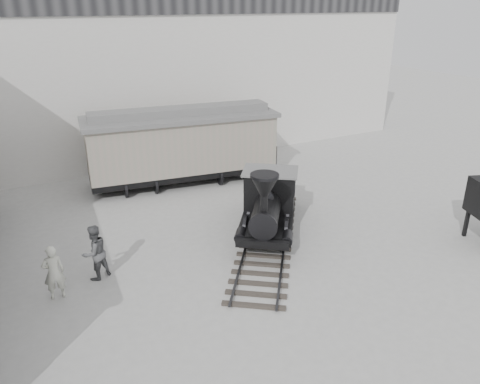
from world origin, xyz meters
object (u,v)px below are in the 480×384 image
locomotive (269,206)px  visitor_a (54,272)px  visitor_b (95,252)px  boxcar (182,144)px

locomotive → visitor_a: locomotive is taller
locomotive → visitor_b: 6.79m
boxcar → locomotive: bearing=-75.3°
boxcar → visitor_b: size_ratio=5.10×
locomotive → visitor_b: (-6.78, -0.12, -0.22)m
boxcar → visitor_b: (-5.89, -7.09, -1.08)m
boxcar → visitor_b: boxcar is taller
visitor_a → visitor_b: bearing=-156.2°
boxcar → visitor_b: bearing=-122.3°
locomotive → visitor_b: size_ratio=4.42×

